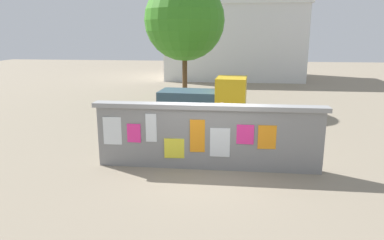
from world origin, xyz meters
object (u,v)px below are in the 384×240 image
(auto_rickshaw_truck, at_px, (207,99))
(person_walking, at_px, (222,123))
(bicycle_near, at_px, (142,130))
(tree_roadside, at_px, (185,21))
(bicycle_far, at_px, (191,134))
(motorcycle, at_px, (263,130))

(auto_rickshaw_truck, xyz_separation_m, person_walking, (0.75, -4.34, 0.09))
(bicycle_near, relative_size, tree_roadside, 0.27)
(bicycle_far, distance_m, tree_roadside, 8.20)
(motorcycle, distance_m, bicycle_near, 4.12)
(bicycle_near, xyz_separation_m, person_walking, (2.77, -1.20, 0.62))
(motorcycle, height_order, tree_roadside, tree_roadside)
(bicycle_far, height_order, person_walking, person_walking)
(bicycle_far, bearing_deg, auto_rickshaw_truck, 85.12)
(tree_roadside, bearing_deg, motorcycle, -62.12)
(motorcycle, xyz_separation_m, person_walking, (-1.34, -1.35, 0.52))
(auto_rickshaw_truck, distance_m, person_walking, 4.40)
(person_walking, relative_size, tree_roadside, 0.26)
(motorcycle, relative_size, tree_roadside, 0.31)
(person_walking, bearing_deg, bicycle_far, 138.51)
(motorcycle, bearing_deg, auto_rickshaw_truck, 125.05)
(motorcycle, relative_size, person_walking, 1.17)
(auto_rickshaw_truck, height_order, person_walking, auto_rickshaw_truck)
(bicycle_near, distance_m, person_walking, 3.08)
(auto_rickshaw_truck, relative_size, bicycle_near, 2.17)
(bicycle_far, bearing_deg, motorcycle, 10.30)
(auto_rickshaw_truck, height_order, bicycle_near, auto_rickshaw_truck)
(bicycle_near, distance_m, tree_roadside, 7.90)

